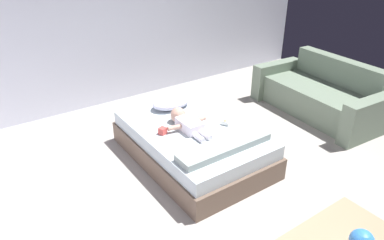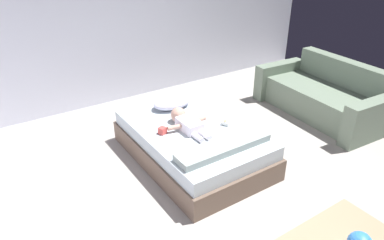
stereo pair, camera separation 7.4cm
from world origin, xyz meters
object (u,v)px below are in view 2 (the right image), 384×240
object	(u,v)px
pillow	(172,102)
couch	(324,96)
toy_block	(162,131)
bed	(192,143)
baby_bottle	(225,123)
toothbrush	(200,118)
baby	(186,122)

from	to	relation	value
pillow	couch	size ratio (longest dim) A/B	0.26
couch	toy_block	bearing A→B (deg)	177.28
bed	pillow	size ratio (longest dim) A/B	3.65
bed	baby_bottle	bearing A→B (deg)	-26.32
couch	toy_block	world-z (taller)	couch
pillow	toy_block	distance (m)	0.71
bed	toy_block	bearing A→B (deg)	169.76
bed	toy_block	distance (m)	0.46
bed	baby_bottle	size ratio (longest dim) A/B	17.68
bed	toothbrush	xyz separation A→B (m)	(0.20, 0.13, 0.23)
pillow	couch	bearing A→B (deg)	-16.32
pillow	baby_bottle	distance (m)	0.84
couch	baby	bearing A→B (deg)	177.44
baby	bed	bearing A→B (deg)	-38.31
pillow	baby	world-z (taller)	baby
pillow	toy_block	bearing A→B (deg)	-129.93
toothbrush	baby_bottle	bearing A→B (deg)	-62.36
toothbrush	toy_block	size ratio (longest dim) A/B	1.14
toy_block	pillow	bearing A→B (deg)	50.07
baby	toothbrush	size ratio (longest dim) A/B	5.97
bed	pillow	xyz separation A→B (m)	(0.09, 0.61, 0.30)
pillow	baby	size ratio (longest dim) A/B	0.78
couch	pillow	bearing A→B (deg)	163.68
bed	baby_bottle	xyz separation A→B (m)	(0.36, -0.18, 0.25)
pillow	toothbrush	bearing A→B (deg)	-76.77
toothbrush	couch	size ratio (longest dim) A/B	0.06
toothbrush	toy_block	world-z (taller)	toy_block
pillow	baby_bottle	xyz separation A→B (m)	(0.28, -0.79, -0.05)
baby	couch	world-z (taller)	couch
toothbrush	toy_block	bearing A→B (deg)	-173.48
couch	toothbrush	bearing A→B (deg)	174.89
baby	toy_block	distance (m)	0.31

